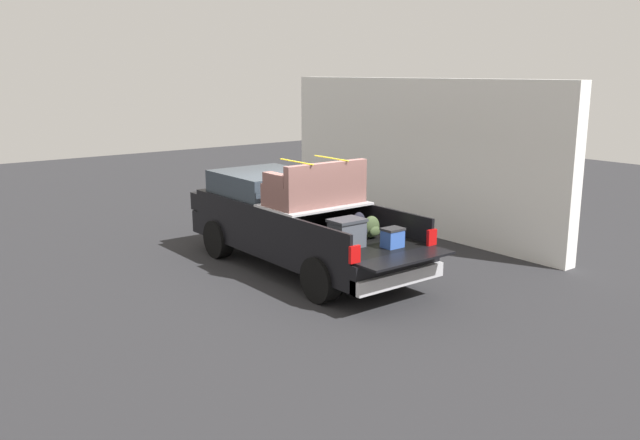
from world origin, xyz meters
The scene contains 3 objects.
ground_plane centered at (0.00, 0.00, 0.00)m, with size 40.00×40.00×0.00m, color #262628.
pickup_truck centered at (0.34, 0.00, 0.94)m, with size 6.05×2.06×2.23m.
building_facade centered at (1.06, -4.18, 1.84)m, with size 8.74×0.36×3.68m, color white.
Camera 1 is at (-10.15, 7.42, 3.84)m, focal length 36.99 mm.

